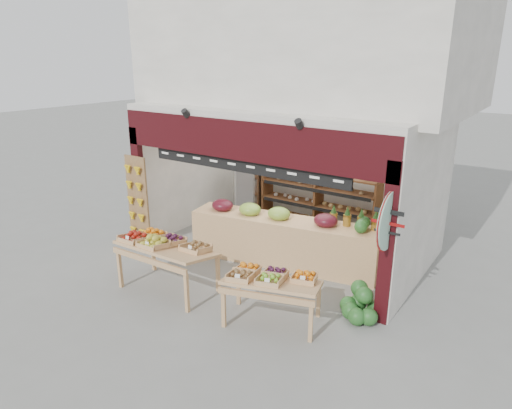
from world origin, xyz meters
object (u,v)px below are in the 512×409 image
object	(u,v)px
mid_counter	(283,239)
display_table_right	(269,279)
refrigerator	(252,191)
back_shelving	(319,191)
display_table_left	(163,244)
watermelon_pile	(360,305)
cardboard_stack	(245,231)

from	to	relation	value
mid_counter	display_table_right	size ratio (longest dim) A/B	2.34
refrigerator	back_shelving	bearing A→B (deg)	6.88
mid_counter	display_table_left	distance (m)	2.45
refrigerator	display_table_left	bearing A→B (deg)	-76.93
watermelon_pile	display_table_right	bearing A→B (deg)	-141.76
back_shelving	display_table_right	bearing A→B (deg)	-74.25
back_shelving	cardboard_stack	distance (m)	1.94
refrigerator	mid_counter	size ratio (longest dim) A/B	0.41
mid_counter	watermelon_pile	bearing A→B (deg)	-25.98
cardboard_stack	display_table_right	distance (m)	3.38
refrigerator	mid_counter	distance (m)	2.56
watermelon_pile	cardboard_stack	bearing A→B (deg)	155.75
mid_counter	display_table_left	xyz separation A→B (m)	(-1.25, -2.08, 0.32)
mid_counter	refrigerator	bearing A→B (deg)	139.12
watermelon_pile	mid_counter	bearing A→B (deg)	154.02
cardboard_stack	watermelon_pile	xyz separation A→B (m)	(3.43, -1.55, -0.03)
back_shelving	cardboard_stack	world-z (taller)	back_shelving
display_table_left	display_table_right	xyz separation A→B (m)	(2.17, 0.14, -0.10)
back_shelving	refrigerator	distance (m)	1.82
back_shelving	watermelon_pile	distance (m)	3.69
display_table_left	watermelon_pile	bearing A→B (deg)	17.65
mid_counter	display_table_right	bearing A→B (deg)	-64.61
refrigerator	cardboard_stack	distance (m)	1.40
cardboard_stack	display_table_right	size ratio (longest dim) A/B	0.61
refrigerator	display_table_right	size ratio (longest dim) A/B	0.96
display_table_right	watermelon_pile	size ratio (longest dim) A/B	2.32
back_shelving	display_table_right	world-z (taller)	back_shelving
back_shelving	watermelon_pile	xyz separation A→B (m)	(2.22, -2.81, -0.87)
refrigerator	display_table_left	size ratio (longest dim) A/B	0.92
back_shelving	display_table_right	size ratio (longest dim) A/B	1.72
back_shelving	refrigerator	bearing A→B (deg)	-176.06
mid_counter	cardboard_stack	bearing A→B (deg)	158.55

